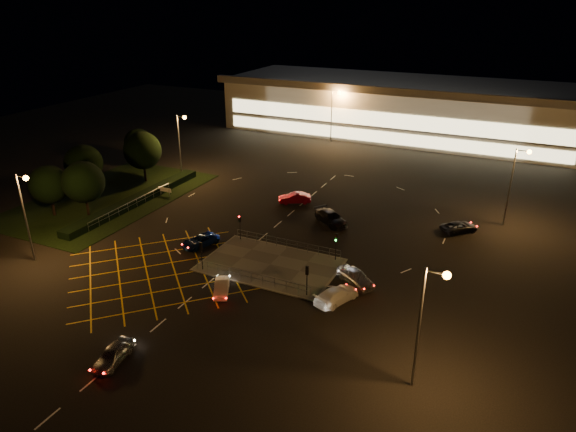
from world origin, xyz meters
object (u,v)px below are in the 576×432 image
at_px(car_right_silver, 356,277).
at_px(car_east_grey, 459,227).
at_px(signal_sw, 201,250).
at_px(car_left_blue, 200,241).
at_px(signal_nw, 240,222).
at_px(signal_ne, 336,241).
at_px(car_circ_red, 295,198).
at_px(signal_se, 307,275).
at_px(car_far_dkgrey, 331,218).
at_px(car_queue_white, 222,287).
at_px(car_approach_white, 336,295).
at_px(car_near_silver, 113,354).

bearing_deg(car_right_silver, car_east_grey, 10.26).
xyz_separation_m(signal_sw, car_right_silver, (15.56, 4.18, -1.58)).
distance_m(car_left_blue, car_right_silver, 19.06).
xyz_separation_m(signal_nw, signal_ne, (12.00, 0.00, 0.00)).
bearing_deg(car_right_silver, car_left_blue, 122.41).
height_order(car_circ_red, car_east_grey, car_circ_red).
relative_size(signal_nw, signal_ne, 1.00).
relative_size(signal_se, car_far_dkgrey, 0.58).
relative_size(signal_ne, car_far_dkgrey, 0.58).
relative_size(signal_ne, car_circ_red, 0.70).
xyz_separation_m(signal_ne, car_left_blue, (-15.50, -3.25, -1.73)).
bearing_deg(car_queue_white, car_approach_white, -9.75).
bearing_deg(car_far_dkgrey, car_queue_white, -154.45).
relative_size(signal_se, car_near_silver, 0.77).
relative_size(signal_ne, car_queue_white, 0.84).
xyz_separation_m(car_near_silver, car_queue_white, (2.32, 12.43, -0.08)).
relative_size(signal_sw, car_far_dkgrey, 0.58).
xyz_separation_m(car_far_dkgrey, car_east_grey, (15.20, 4.37, -0.15)).
height_order(car_queue_white, car_east_grey, car_east_grey).
bearing_deg(signal_sw, car_near_silver, 97.11).
bearing_deg(car_far_dkgrey, car_circ_red, 93.98).
xyz_separation_m(car_queue_white, car_far_dkgrey, (3.75, 20.11, 0.18)).
xyz_separation_m(signal_se, car_approach_white, (2.92, 0.32, -1.65)).
xyz_separation_m(signal_nw, car_far_dkgrey, (7.99, 9.12, -1.58)).
height_order(signal_se, car_circ_red, signal_se).
bearing_deg(signal_se, car_right_silver, -130.38).
bearing_deg(car_left_blue, signal_se, 2.83).
distance_m(signal_sw, car_right_silver, 16.18).
xyz_separation_m(signal_ne, car_circ_red, (-11.08, 13.56, -1.63)).
height_order(car_far_dkgrey, car_approach_white, car_far_dkgrey).
relative_size(car_near_silver, car_far_dkgrey, 0.75).
height_order(signal_sw, signal_nw, same).
xyz_separation_m(car_far_dkgrey, car_right_silver, (7.56, -12.93, -0.00)).
bearing_deg(signal_sw, car_far_dkgrey, -115.05).
height_order(car_far_dkgrey, car_circ_red, car_far_dkgrey).
height_order(signal_nw, car_east_grey, signal_nw).
relative_size(car_circ_red, car_approach_white, 0.91).
distance_m(signal_ne, car_circ_red, 17.59).
relative_size(signal_ne, car_left_blue, 0.69).
distance_m(car_circ_red, car_approach_white, 25.44).
height_order(signal_se, car_far_dkgrey, signal_se).
distance_m(car_queue_white, car_circ_red, 24.78).
bearing_deg(signal_sw, signal_se, -180.00).
xyz_separation_m(signal_se, car_circ_red, (-11.08, 21.55, -1.63)).
relative_size(signal_ne, car_approach_white, 0.64).
relative_size(car_near_silver, car_right_silver, 0.88).
height_order(car_queue_white, car_right_silver, car_right_silver).
height_order(car_east_grey, car_approach_white, car_approach_white).
distance_m(car_near_silver, car_approach_white, 20.42).
relative_size(signal_nw, car_right_silver, 0.68).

